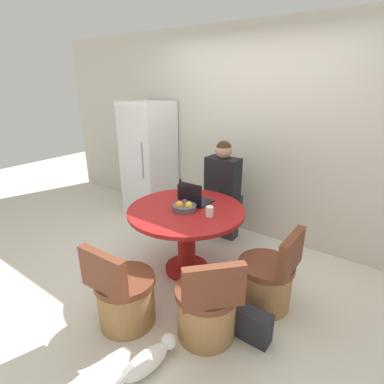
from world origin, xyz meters
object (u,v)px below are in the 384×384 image
at_px(dining_table, 186,225).
at_px(handbag, 252,325).
at_px(bottle, 180,191).
at_px(refrigerator, 149,160).
at_px(chair_near_camera, 124,297).
at_px(chair_right_side, 267,280).
at_px(fruit_bowl, 184,207).
at_px(cat, 149,359).
at_px(chair_near_right_corner, 207,309).
at_px(person_seated, 224,188).
at_px(laptop, 195,199).

bearing_deg(dining_table, handbag, -24.24).
height_order(dining_table, bottle, bottle).
xyz_separation_m(refrigerator, chair_near_camera, (1.40, -1.81, -0.58)).
relative_size(chair_right_side, chair_near_camera, 1.00).
xyz_separation_m(chair_right_side, fruit_bowl, (-0.91, -0.03, 0.51)).
distance_m(fruit_bowl, cat, 1.37).
relative_size(dining_table, cat, 2.24).
xyz_separation_m(chair_near_right_corner, handbag, (0.31, 0.18, -0.13)).
distance_m(refrigerator, handbag, 2.80).
bearing_deg(handbag, chair_near_right_corner, -150.30).
bearing_deg(refrigerator, dining_table, -33.46).
distance_m(refrigerator, person_seated, 1.34).
height_order(chair_right_side, bottle, bottle).
height_order(chair_near_right_corner, bottle, bottle).
distance_m(chair_near_camera, handbag, 1.06).
height_order(refrigerator, handbag, refrigerator).
distance_m(dining_table, handbag, 1.15).
xyz_separation_m(chair_near_right_corner, fruit_bowl, (-0.66, 0.58, 0.51)).
bearing_deg(dining_table, fruit_bowl, -82.62).
height_order(refrigerator, chair_near_right_corner, refrigerator).
height_order(fruit_bowl, bottle, bottle).
bearing_deg(dining_table, bottle, 140.09).
height_order(chair_near_right_corner, person_seated, person_seated).
xyz_separation_m(fruit_bowl, handbag, (0.98, -0.40, -0.64)).
xyz_separation_m(person_seated, fruit_bowl, (0.04, -0.85, 0.06)).
bearing_deg(laptop, bottle, -4.17).
xyz_separation_m(dining_table, chair_near_camera, (0.03, -0.91, -0.28)).
bearing_deg(cat, fruit_bowl, 33.07).
relative_size(fruit_bowl, handbag, 0.81).
distance_m(dining_table, laptop, 0.29).
relative_size(chair_near_camera, person_seated, 0.60).
relative_size(refrigerator, bottle, 7.30).
xyz_separation_m(chair_right_side, laptop, (-0.92, 0.17, 0.52)).
distance_m(chair_right_side, person_seated, 1.33).
bearing_deg(chair_near_right_corner, cat, 24.58).
xyz_separation_m(dining_table, handbag, (0.98, -0.44, -0.41)).
bearing_deg(fruit_bowl, refrigerator, 145.58).
bearing_deg(handbag, bottle, 152.53).
xyz_separation_m(laptop, cat, (0.51, -1.28, -0.70)).
distance_m(chair_near_right_corner, cat, 0.55).
height_order(chair_near_right_corner, cat, chair_near_right_corner).
bearing_deg(laptop, chair_right_side, 169.47).
height_order(chair_near_camera, person_seated, person_seated).
bearing_deg(dining_table, cat, -65.89).
bearing_deg(bottle, chair_near_right_corner, -42.26).
bearing_deg(person_seated, handbag, 128.79).
bearing_deg(fruit_bowl, chair_right_side, 1.93).
xyz_separation_m(chair_right_side, person_seated, (-0.94, 0.82, 0.44)).
distance_m(refrigerator, cat, 2.86).
bearing_deg(bottle, fruit_bowl, -44.56).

